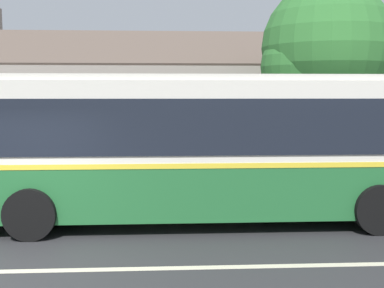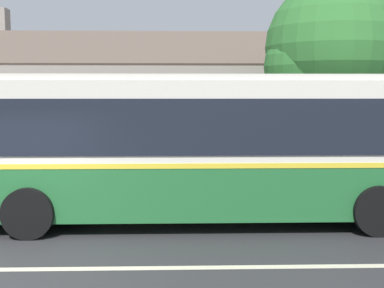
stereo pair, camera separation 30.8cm
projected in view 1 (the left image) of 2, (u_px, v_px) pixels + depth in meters
name	position (u px, v px, depth m)	size (l,w,h in m)	color
ground_plane	(3.00, 272.00, 7.53)	(300.00, 300.00, 0.00)	#2D2D30
sidewalk_far	(74.00, 190.00, 13.48)	(60.00, 3.00, 0.15)	#9E9E99
lane_divider_stripe	(3.00, 271.00, 7.53)	(60.00, 0.16, 0.01)	beige
community_building	(131.00, 112.00, 20.36)	(22.12, 8.16, 6.40)	gray
transit_bus	(194.00, 144.00, 10.41)	(11.68, 2.79, 3.15)	#236633
bench_down_street	(108.00, 174.00, 13.20)	(1.59, 0.51, 0.94)	brown
street_tree_primary	(322.00, 52.00, 14.28)	(3.95, 3.88, 6.09)	#4C3828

